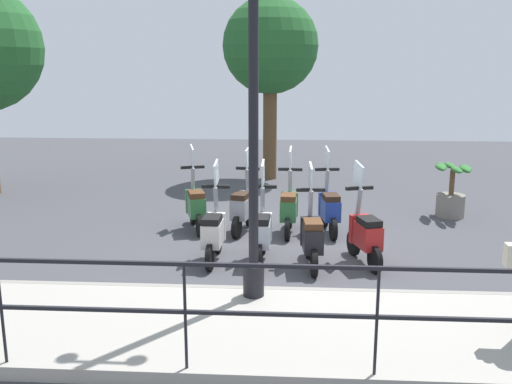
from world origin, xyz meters
TOP-DOWN VIEW (x-y plane):
  - ground_plane at (0.00, 0.00)m, footprint 28.00×28.00m
  - promenade_walkway at (-3.15, 0.00)m, footprint 2.20×20.00m
  - fence_railing at (-4.20, -0.00)m, footprint 0.04×16.03m
  - lamp_post_near at (-2.40, 0.37)m, footprint 0.26×0.90m
  - tree_distant at (5.92, 0.49)m, footprint 2.46×2.46m
  - potted_palm at (2.21, -3.28)m, footprint 1.06×0.66m
  - scooter_near_0 at (-0.72, -1.21)m, footprint 1.20×0.53m
  - scooter_near_1 at (-0.90, -0.40)m, footprint 1.23×0.44m
  - scooter_near_2 at (-0.71, 0.36)m, footprint 1.23×0.44m
  - scooter_near_3 at (-0.75, 1.09)m, footprint 1.23×0.44m
  - scooter_far_0 at (0.86, -0.77)m, footprint 1.23×0.45m
  - scooter_far_1 at (0.81, -0.05)m, footprint 1.23×0.44m
  - scooter_far_2 at (0.86, 0.77)m, footprint 1.22×0.50m
  - scooter_far_3 at (0.94, 1.66)m, footprint 1.20×0.55m

SIDE VIEW (x-z plane):
  - ground_plane at x=0.00m, z-range 0.00..0.00m
  - promenade_walkway at x=-3.15m, z-range 0.00..0.15m
  - potted_palm at x=2.21m, z-range -0.08..0.97m
  - scooter_near_0 at x=-0.72m, z-range -0.29..1.25m
  - scooter_near_1 at x=-0.90m, z-range -0.29..1.25m
  - scooter_near_2 at x=-0.71m, z-range -0.29..1.25m
  - scooter_near_3 at x=-0.75m, z-range -0.29..1.25m
  - scooter_far_0 at x=0.86m, z-range -0.29..1.25m
  - scooter_far_1 at x=0.81m, z-range -0.29..1.25m
  - scooter_far_2 at x=0.86m, z-range -0.29..1.25m
  - scooter_far_3 at x=0.94m, z-range -0.29..1.25m
  - fence_railing at x=-4.20m, z-range 0.38..1.44m
  - lamp_post_near at x=-2.40m, z-range -0.10..4.50m
  - tree_distant at x=5.92m, z-range 1.07..5.77m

